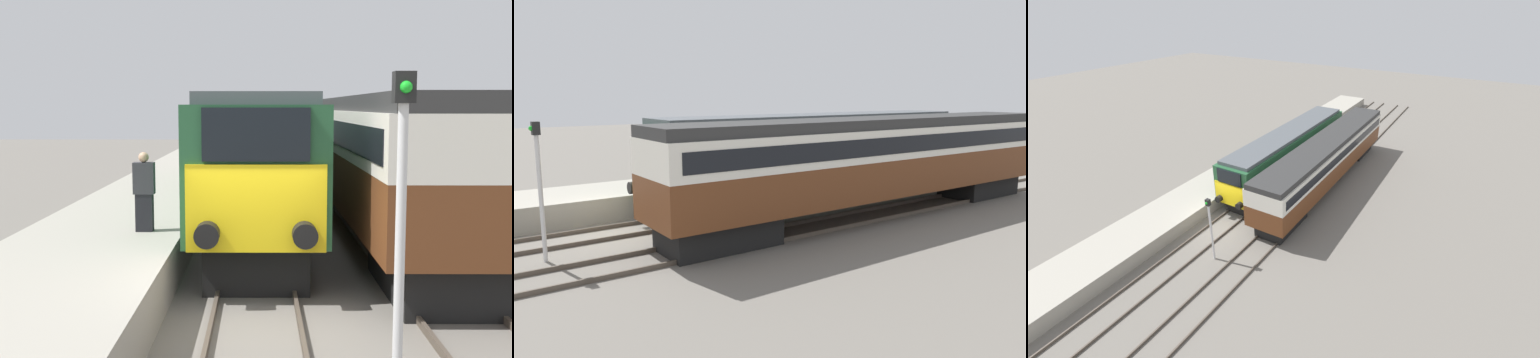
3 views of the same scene
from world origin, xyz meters
The scene contains 8 objects.
ground_plane centered at (0.00, 0.00, 0.00)m, with size 120.00×120.00×0.00m, color slate.
platform_left centered at (-3.30, 8.00, 0.46)m, with size 3.50×50.00×0.93m.
rails_near_track centered at (0.00, 5.00, 0.07)m, with size 1.51×60.00×0.14m.
rails_far_track centered at (3.40, 5.00, 0.07)m, with size 1.50×60.00×0.14m.
locomotive centered at (0.00, 9.18, 2.17)m, with size 2.70×16.11×3.84m.
passenger_carriage centered at (3.40, 9.22, 2.32)m, with size 2.75×18.37×3.82m.
person_on_platform centered at (-2.38, 3.62, 1.77)m, with size 0.44×0.26×1.68m.
signal_post centered at (1.70, -2.46, 2.35)m, with size 0.24×0.28×3.96m.
Camera 2 is at (16.45, -5.16, 4.70)m, focal length 35.00 mm.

